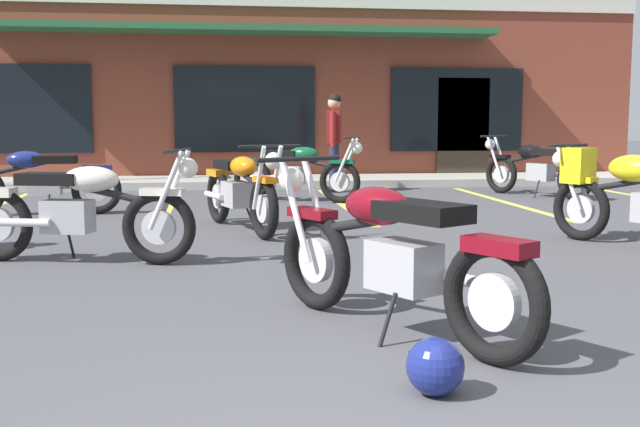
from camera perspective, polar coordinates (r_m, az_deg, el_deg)
The scene contains 13 objects.
ground_plane at distance 6.14m, azimuth -2.42°, elevation -4.39°, with size 80.00×80.00×0.00m, color #47474C.
sidewalk_kerb at distance 14.53m, azimuth -5.44°, elevation 2.39°, with size 22.00×1.80×0.14m, color #A8A59E.
brick_storefront_building at distance 18.29m, azimuth -5.96°, elevation 8.99°, with size 16.35×6.72×3.76m.
painted_stall_lines at distance 10.95m, azimuth -4.72°, elevation 0.58°, with size 12.52×4.80×0.01m.
motorcycle_foreground_classic at distance 4.33m, azimuth 5.34°, elevation -2.95°, with size 1.32×1.88×0.98m.
motorcycle_red_sportbike at distance 6.77m, azimuth -17.61°, elevation 0.30°, with size 2.07×0.86×0.98m.
motorcycle_black_cruiser at distance 12.77m, azimuth 15.85°, elevation 3.31°, with size 1.28×1.90×0.98m.
motorcycle_silver_naked at distance 11.50m, azimuth -1.77°, elevation 3.20°, with size 1.90×1.28×0.98m.
motorcycle_blue_standard at distance 8.41m, azimuth -6.03°, elevation 1.81°, with size 1.00×2.04×0.98m.
motorcycle_green_cafe_racer at distance 10.43m, azimuth -20.48°, elevation 2.39°, with size 2.11×0.66×0.98m.
motorcycle_orange_scrambler at distance 7.83m, azimuth 22.72°, elevation 1.42°, with size 1.31×1.89×0.98m.
person_in_black_shirt at distance 13.04m, azimuth 1.07°, elevation 5.79°, with size 0.34×0.61×1.68m.
helmet_on_pavement at distance 3.45m, azimuth 8.61°, elevation -11.25°, with size 0.26×0.26×0.26m.
Camera 1 is at (-0.54, -1.98, 1.20)m, focal length 42.72 mm.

